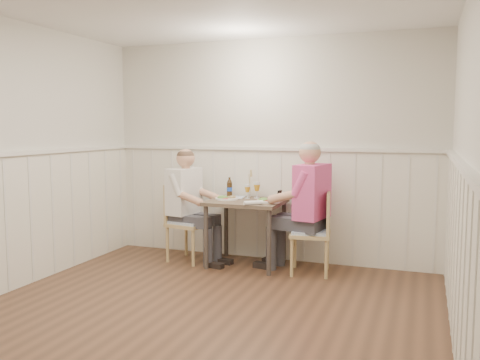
% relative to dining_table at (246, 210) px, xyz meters
% --- Properties ---
extents(ground_plane, '(4.50, 4.50, 0.00)m').
position_rel_dining_table_xyz_m(ground_plane, '(0.15, -1.84, -0.64)').
color(ground_plane, '#4A3121').
extents(room_shell, '(4.04, 4.54, 2.60)m').
position_rel_dining_table_xyz_m(room_shell, '(0.15, -1.84, 0.88)').
color(room_shell, silver).
rests_on(room_shell, ground).
extents(wainscot, '(4.00, 4.49, 1.34)m').
position_rel_dining_table_xyz_m(wainscot, '(0.15, -1.15, 0.05)').
color(wainscot, white).
rests_on(wainscot, ground).
extents(dining_table, '(0.83, 0.70, 0.75)m').
position_rel_dining_table_xyz_m(dining_table, '(0.00, 0.00, 0.00)').
color(dining_table, brown).
rests_on(dining_table, ground).
extents(chair_right, '(0.48, 0.48, 0.89)m').
position_rel_dining_table_xyz_m(chair_right, '(0.81, -0.05, -0.16)').
color(chair_right, tan).
rests_on(chair_right, ground).
extents(chair_left, '(0.50, 0.50, 0.91)m').
position_rel_dining_table_xyz_m(chair_left, '(-0.75, -0.04, -0.15)').
color(chair_left, tan).
rests_on(chair_left, ground).
extents(man_in_pink, '(0.73, 0.53, 1.45)m').
position_rel_dining_table_xyz_m(man_in_pink, '(0.72, -0.05, -0.03)').
color(man_in_pink, '#3F3F47').
rests_on(man_in_pink, ground).
extents(diner_cream, '(0.67, 0.48, 1.34)m').
position_rel_dining_table_xyz_m(diner_cream, '(-0.72, -0.05, -0.08)').
color(diner_cream, '#3F3F47').
rests_on(diner_cream, ground).
extents(plate_man, '(0.26, 0.26, 0.07)m').
position_rel_dining_table_xyz_m(plate_man, '(0.26, -0.03, 0.13)').
color(plate_man, white).
rests_on(plate_man, dining_table).
extents(plate_diner, '(0.26, 0.26, 0.07)m').
position_rel_dining_table_xyz_m(plate_diner, '(-0.24, -0.02, 0.13)').
color(plate_diner, white).
rests_on(plate_diner, dining_table).
extents(beer_glass_a, '(0.08, 0.08, 0.19)m').
position_rel_dining_table_xyz_m(beer_glass_a, '(0.06, 0.20, 0.24)').
color(beer_glass_a, silver).
rests_on(beer_glass_a, dining_table).
extents(beer_glass_b, '(0.07, 0.07, 0.16)m').
position_rel_dining_table_xyz_m(beer_glass_b, '(-0.03, 0.14, 0.22)').
color(beer_glass_b, silver).
rests_on(beer_glass_b, dining_table).
extents(beer_bottle, '(0.07, 0.07, 0.23)m').
position_rel_dining_table_xyz_m(beer_bottle, '(-0.29, 0.22, 0.21)').
color(beer_bottle, '#32200E').
rests_on(beer_bottle, dining_table).
extents(rolled_napkin, '(0.19, 0.16, 0.05)m').
position_rel_dining_table_xyz_m(rolled_napkin, '(0.19, -0.29, 0.13)').
color(rolled_napkin, white).
rests_on(rolled_napkin, dining_table).
extents(grass_vase, '(0.04, 0.04, 0.34)m').
position_rel_dining_table_xyz_m(grass_vase, '(-0.06, 0.27, 0.26)').
color(grass_vase, silver).
rests_on(grass_vase, dining_table).
extents(gingham_mat, '(0.34, 0.29, 0.01)m').
position_rel_dining_table_xyz_m(gingham_mat, '(-0.25, 0.16, 0.11)').
color(gingham_mat, '#718FBF').
rests_on(gingham_mat, dining_table).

